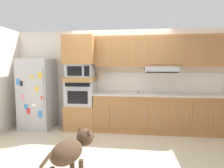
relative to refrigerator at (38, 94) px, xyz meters
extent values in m
plane|color=beige|center=(2.07, -0.68, -0.88)|extent=(9.60, 9.60, 0.00)
cube|color=silver|center=(2.07, 0.43, 0.37)|extent=(6.20, 0.12, 2.50)
cube|color=#ADADB2|center=(0.00, 0.00, 0.00)|extent=(0.76, 0.70, 1.76)
cylinder|color=silver|center=(0.33, -0.37, 0.10)|extent=(0.02, 0.02, 1.10)
cube|color=#337FDB|center=(0.23, -0.35, -0.44)|extent=(0.10, 0.01, 0.16)
cube|color=gold|center=(0.06, -0.35, 0.45)|extent=(0.07, 0.01, 0.07)
cube|color=pink|center=(-0.19, -0.35, -0.04)|extent=(0.07, 0.01, 0.14)
cube|color=black|center=(-0.21, -0.35, 0.29)|extent=(0.07, 0.01, 0.12)
cube|color=red|center=(-0.06, -0.35, -0.37)|extent=(0.10, 0.01, 0.14)
cube|color=#337FDB|center=(-0.12, -0.35, -0.26)|extent=(0.09, 0.01, 0.11)
cube|color=gold|center=(0.28, -0.35, 0.48)|extent=(0.11, 0.01, 0.14)
cube|color=#337FDB|center=(-0.29, -0.35, 0.32)|extent=(0.08, 0.01, 0.15)
cube|color=gold|center=(0.17, -0.35, 0.17)|extent=(0.08, 0.01, 0.12)
cube|color=red|center=(0.31, -0.35, -0.04)|extent=(0.08, 0.01, 0.09)
cube|color=white|center=(0.08, -0.35, -0.22)|extent=(0.11, 0.01, 0.06)
cube|color=#A8703D|center=(1.11, 0.07, -0.58)|extent=(0.74, 0.62, 0.60)
cube|color=#A8AAAF|center=(1.11, 0.07, 0.02)|extent=(0.70, 0.58, 0.60)
cube|color=black|center=(1.11, -0.23, -0.04)|extent=(0.49, 0.01, 0.30)
cube|color=black|center=(1.11, -0.23, 0.26)|extent=(0.59, 0.01, 0.09)
cylinder|color=#A8AAAF|center=(1.11, -0.25, 0.15)|extent=(0.56, 0.02, 0.02)
cube|color=#A8703D|center=(1.11, 0.07, 0.37)|extent=(0.74, 0.62, 0.10)
cube|color=#A8AAAF|center=(1.11, 0.07, 0.58)|extent=(0.64, 0.53, 0.32)
cube|color=black|center=(1.04, -0.20, 0.58)|extent=(0.35, 0.01, 0.22)
cube|color=black|center=(1.34, -0.20, 0.58)|extent=(0.13, 0.01, 0.24)
cube|color=#A8703D|center=(1.11, 0.07, 1.08)|extent=(0.74, 0.62, 0.68)
cube|color=#A8703D|center=(3.02, 0.07, -0.44)|extent=(3.07, 0.60, 0.88)
cube|color=#9A6738|center=(1.70, -0.24, -0.42)|extent=(0.37, 0.01, 0.70)
cylinder|color=#BCBCC1|center=(1.83, -0.25, -0.42)|extent=(0.01, 0.01, 0.12)
cube|color=#9A6738|center=(2.14, -0.24, -0.42)|extent=(0.37, 0.01, 0.70)
cylinder|color=#BCBCC1|center=(2.01, -0.25, -0.42)|extent=(0.01, 0.01, 0.12)
cube|color=#9A6738|center=(2.58, -0.24, -0.42)|extent=(0.37, 0.01, 0.70)
cylinder|color=#BCBCC1|center=(2.71, -0.25, -0.42)|extent=(0.01, 0.01, 0.12)
cube|color=#9A6738|center=(3.02, -0.24, -0.42)|extent=(0.37, 0.01, 0.70)
cylinder|color=#BCBCC1|center=(2.89, -0.25, -0.42)|extent=(0.01, 0.01, 0.12)
cube|color=#9A6738|center=(3.46, -0.24, -0.42)|extent=(0.37, 0.01, 0.70)
cylinder|color=#BCBCC1|center=(3.59, -0.25, -0.42)|extent=(0.01, 0.01, 0.12)
cube|color=#9A6738|center=(3.89, -0.24, -0.42)|extent=(0.37, 0.01, 0.70)
cylinder|color=#BCBCC1|center=(3.76, -0.25, -0.42)|extent=(0.01, 0.01, 0.12)
cube|color=#9A6738|center=(4.33, -0.24, -0.42)|extent=(0.37, 0.01, 0.70)
cube|color=#BCB2A3|center=(3.02, 0.07, 0.02)|extent=(3.11, 0.64, 0.04)
cube|color=white|center=(3.02, 0.36, 0.29)|extent=(3.11, 0.02, 0.50)
cube|color=#A8703D|center=(3.02, 0.20, 1.05)|extent=(3.07, 0.34, 0.74)
cube|color=#A8AAAF|center=(3.06, 0.13, 0.61)|extent=(0.76, 0.48, 0.14)
cube|color=black|center=(3.06, -0.09, 0.55)|extent=(0.72, 0.04, 0.02)
cube|color=#9A6738|center=(1.70, 0.02, 1.05)|extent=(0.37, 0.01, 0.63)
cube|color=#9A6738|center=(2.14, 0.02, 1.05)|extent=(0.37, 0.01, 0.63)
cube|color=#9A6738|center=(2.58, 0.02, 1.05)|extent=(0.37, 0.01, 0.63)
cube|color=#9A6738|center=(3.02, 0.02, 1.05)|extent=(0.37, 0.01, 0.63)
cube|color=#9A6738|center=(3.46, 0.02, 1.05)|extent=(0.37, 0.01, 0.63)
cube|color=#9A6738|center=(3.89, 0.02, 1.05)|extent=(0.37, 0.01, 0.63)
cube|color=#9A6738|center=(4.33, 0.02, 1.05)|extent=(0.37, 0.01, 0.63)
cylinder|color=red|center=(2.54, 0.14, 0.05)|extent=(0.05, 0.10, 0.03)
cylinder|color=silver|center=(2.64, 0.11, 0.05)|extent=(0.04, 0.12, 0.01)
ellipsoid|color=#473323|center=(1.57, -2.16, -0.43)|extent=(0.49, 0.57, 0.31)
sphere|color=#473323|center=(1.73, -1.84, -0.35)|extent=(0.25, 0.25, 0.25)
ellipsoid|color=#312318|center=(1.78, -1.73, -0.37)|extent=(0.14, 0.17, 0.09)
cone|color=#473323|center=(1.65, -1.82, -0.24)|extent=(0.07, 0.07, 0.08)
cone|color=#473323|center=(1.80, -1.90, -0.24)|extent=(0.07, 0.07, 0.08)
cylinder|color=#473323|center=(1.43, -2.44, -0.40)|extent=(0.12, 0.18, 0.14)
cylinder|color=#473323|center=(1.57, -1.97, -0.73)|extent=(0.07, 0.07, 0.29)
camera|label=1|loc=(2.42, -4.33, 0.66)|focal=29.14mm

